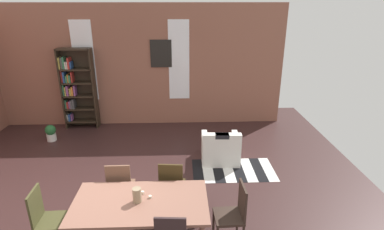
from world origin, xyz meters
The scene contains 17 objects.
ground_plane centered at (0.00, 0.00, 0.00)m, with size 9.93×9.93×0.00m, color #35201F.
back_wall_brick centered at (0.00, 3.88, 1.62)m, with size 8.13×0.12×3.25m, color #905847.
window_pane_0 centered at (-1.25, 3.81, 1.79)m, with size 0.55×0.02×2.11m, color white.
window_pane_1 centered at (1.25, 3.81, 1.79)m, with size 0.55×0.02×2.11m, color white.
dining_table centered at (0.71, -0.84, 0.66)m, with size 1.84×0.99×0.74m.
vase_on_table centered at (0.68, -0.84, 0.84)m, with size 0.12×0.12×0.21m, color #998466.
tealight_candle_0 centered at (0.84, -0.77, 0.76)m, with size 0.04×0.04×0.04m, color silver.
tealight_candle_1 centered at (0.73, -0.67, 0.76)m, with size 0.04×0.04×0.04m, color silver.
dining_chair_head_left centered at (-0.58, -0.84, 0.51)m, with size 0.41×0.41×0.95m.
dining_chair_far_left centered at (0.30, -0.12, 0.51)m, with size 0.40×0.40×0.95m.
dining_chair_head_right centered at (2.00, -0.84, 0.51)m, with size 0.42×0.42×0.95m.
dining_chair_far_right centered at (1.12, -0.12, 0.51)m, with size 0.44×0.44×0.95m.
bookshelf_tall centered at (-1.50, 3.64, 1.12)m, with size 0.87×0.30×2.15m.
armchair_white centered at (2.13, 1.58, 0.28)m, with size 0.84×0.84×0.75m.
potted_plant_by_shelf centered at (-1.96, 2.75, 0.22)m, with size 0.25×0.25×0.41m.
striped_rug centered at (2.35, 1.15, 0.00)m, with size 1.68×0.94×0.01m.
framed_picture centered at (0.78, 3.80, 1.97)m, with size 0.56×0.03×0.72m, color black.
Camera 1 is at (1.28, -4.34, 3.31)m, focal length 28.66 mm.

